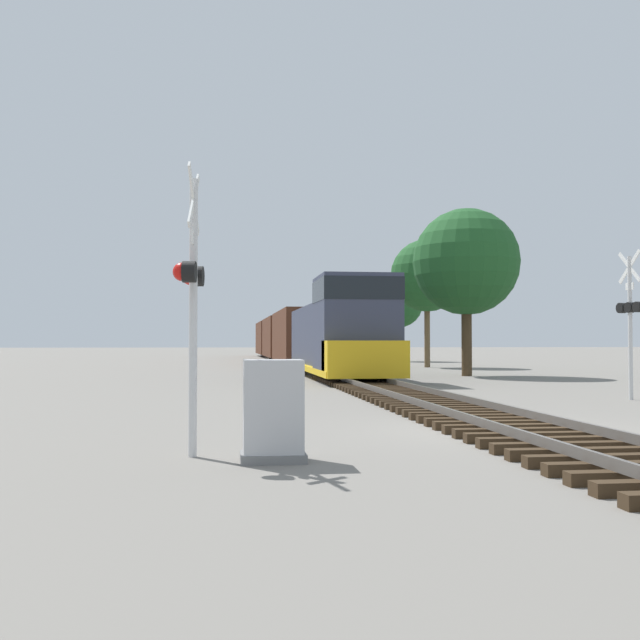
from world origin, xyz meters
name	(u,v)px	position (x,y,z in m)	size (l,w,h in m)	color
ground_plane	(507,431)	(0.00, 0.00, 0.00)	(400.00, 400.00, 0.00)	slate
rail_track_bed	(507,424)	(0.00, 0.00, 0.14)	(2.60, 160.00, 0.31)	#382819
freight_train	(292,338)	(0.00, 43.95, 1.93)	(3.07, 62.28, 4.21)	#33384C
crossing_signal_near	(191,287)	(-5.61, -2.37, 2.41)	(0.42, 1.01, 4.13)	silver
crossing_signal_far	(631,312)	(6.25, 6.62, 2.47)	(0.45, 1.01, 4.21)	silver
relay_cabinet	(273,411)	(-4.48, -2.92, 0.68)	(0.89, 0.67, 1.39)	slate
tree_far_right	(466,262)	(6.34, 21.29, 5.43)	(5.10, 5.10, 8.01)	#473521
tree_mid_background	(427,276)	(7.72, 33.25, 5.85)	(4.65, 4.65, 8.19)	brown
tree_deep_background	(399,304)	(9.31, 47.70, 4.78)	(4.01, 4.01, 6.82)	brown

